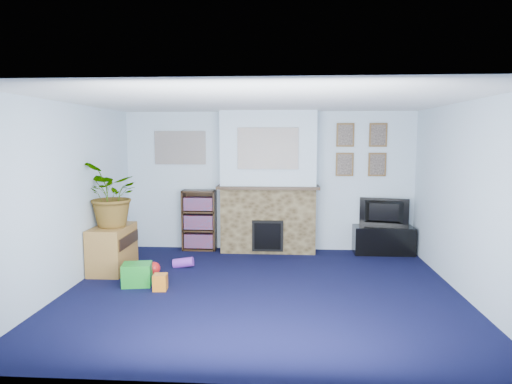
# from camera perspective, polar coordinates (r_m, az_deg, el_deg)

# --- Properties ---
(floor) EXTENTS (5.00, 4.50, 0.01)m
(floor) POSITION_cam_1_polar(r_m,az_deg,el_deg) (5.99, 0.73, -12.24)
(floor) COLOR black
(floor) RESTS_ON ground
(ceiling) EXTENTS (5.00, 4.50, 0.01)m
(ceiling) POSITION_cam_1_polar(r_m,az_deg,el_deg) (5.68, 0.77, 11.32)
(ceiling) COLOR white
(ceiling) RESTS_ON wall_back
(wall_back) EXTENTS (5.00, 0.04, 2.40)m
(wall_back) POSITION_cam_1_polar(r_m,az_deg,el_deg) (7.94, 1.60, 1.35)
(wall_back) COLOR silver
(wall_back) RESTS_ON ground
(wall_front) EXTENTS (5.00, 0.04, 2.40)m
(wall_front) POSITION_cam_1_polar(r_m,az_deg,el_deg) (3.50, -1.20, -5.62)
(wall_front) COLOR silver
(wall_front) RESTS_ON ground
(wall_left) EXTENTS (0.04, 4.50, 2.40)m
(wall_left) POSITION_cam_1_polar(r_m,az_deg,el_deg) (6.35, -22.40, -0.52)
(wall_left) COLOR silver
(wall_left) RESTS_ON ground
(wall_right) EXTENTS (0.04, 4.50, 2.40)m
(wall_right) POSITION_cam_1_polar(r_m,az_deg,el_deg) (6.11, 24.86, -0.91)
(wall_right) COLOR silver
(wall_right) RESTS_ON ground
(chimney_breast) EXTENTS (1.72, 0.50, 2.40)m
(chimney_breast) POSITION_cam_1_polar(r_m,az_deg,el_deg) (7.74, 1.54, 1.09)
(chimney_breast) COLOR brown
(chimney_breast) RESTS_ON ground
(collage_main) EXTENTS (1.00, 0.03, 0.68)m
(collage_main) POSITION_cam_1_polar(r_m,az_deg,el_deg) (7.49, 1.50, 5.47)
(collage_main) COLOR gray
(collage_main) RESTS_ON chimney_breast
(collage_left) EXTENTS (0.90, 0.03, 0.58)m
(collage_left) POSITION_cam_1_polar(r_m,az_deg,el_deg) (8.10, -9.46, 5.48)
(collage_left) COLOR gray
(collage_left) RESTS_ON wall_back
(portrait_tl) EXTENTS (0.30, 0.03, 0.40)m
(portrait_tl) POSITION_cam_1_polar(r_m,az_deg,el_deg) (7.95, 11.10, 7.01)
(portrait_tl) COLOR brown
(portrait_tl) RESTS_ON wall_back
(portrait_tr) EXTENTS (0.30, 0.03, 0.40)m
(portrait_tr) POSITION_cam_1_polar(r_m,az_deg,el_deg) (8.03, 15.02, 6.90)
(portrait_tr) COLOR brown
(portrait_tr) RESTS_ON wall_back
(portrait_bl) EXTENTS (0.30, 0.03, 0.40)m
(portrait_bl) POSITION_cam_1_polar(r_m,az_deg,el_deg) (7.96, 11.01, 3.41)
(portrait_bl) COLOR brown
(portrait_bl) RESTS_ON wall_back
(portrait_br) EXTENTS (0.30, 0.03, 0.40)m
(portrait_br) POSITION_cam_1_polar(r_m,az_deg,el_deg) (8.05, 14.91, 3.34)
(portrait_br) COLOR brown
(portrait_br) RESTS_ON wall_back
(tv_stand) EXTENTS (0.99, 0.42, 0.47)m
(tv_stand) POSITION_cam_1_polar(r_m,az_deg,el_deg) (8.05, 15.61, -5.86)
(tv_stand) COLOR black
(tv_stand) RESTS_ON ground
(television) EXTENTS (0.82, 0.30, 0.47)m
(television) POSITION_cam_1_polar(r_m,az_deg,el_deg) (7.98, 15.69, -2.48)
(television) COLOR black
(television) RESTS_ON tv_stand
(bookshelf) EXTENTS (0.58, 0.28, 1.05)m
(bookshelf) POSITION_cam_1_polar(r_m,az_deg,el_deg) (8.03, -7.09, -3.67)
(bookshelf) COLOR black
(bookshelf) RESTS_ON ground
(sideboard) EXTENTS (0.48, 0.86, 0.67)m
(sideboard) POSITION_cam_1_polar(r_m,az_deg,el_deg) (7.07, -17.49, -6.62)
(sideboard) COLOR olive
(sideboard) RESTS_ON ground
(potted_plant) EXTENTS (1.05, 1.10, 0.95)m
(potted_plant) POSITION_cam_1_polar(r_m,az_deg,el_deg) (6.87, -17.48, -0.31)
(potted_plant) COLOR #26661E
(potted_plant) RESTS_ON sideboard
(mantel_clock) EXTENTS (0.10, 0.06, 0.14)m
(mantel_clock) POSITION_cam_1_polar(r_m,az_deg,el_deg) (7.69, 1.51, 1.32)
(mantel_clock) COLOR gold
(mantel_clock) RESTS_ON chimney_breast
(mantel_candle) EXTENTS (0.04, 0.04, 0.14)m
(mantel_candle) POSITION_cam_1_polar(r_m,az_deg,el_deg) (7.69, 3.72, 1.38)
(mantel_candle) COLOR #B2BFC6
(mantel_candle) RESTS_ON chimney_breast
(mantel_teddy) EXTENTS (0.14, 0.14, 0.14)m
(mantel_teddy) POSITION_cam_1_polar(r_m,az_deg,el_deg) (7.73, -2.60, 1.31)
(mantel_teddy) COLOR slate
(mantel_teddy) RESTS_ON chimney_breast
(mantel_can) EXTENTS (0.07, 0.07, 0.13)m
(mantel_can) POSITION_cam_1_polar(r_m,az_deg,el_deg) (7.70, 6.72, 1.21)
(mantel_can) COLOR orange
(mantel_can) RESTS_ON chimney_breast
(green_crate) EXTENTS (0.42, 0.36, 0.30)m
(green_crate) POSITION_cam_1_polar(r_m,az_deg,el_deg) (6.35, -14.64, -10.01)
(green_crate) COLOR #198C26
(green_crate) RESTS_ON ground
(toy_ball) EXTENTS (0.19, 0.19, 0.19)m
(toy_ball) POSITION_cam_1_polar(r_m,az_deg,el_deg) (6.78, -12.66, -9.32)
(toy_ball) COLOR red
(toy_ball) RESTS_ON ground
(toy_block) EXTENTS (0.18, 0.18, 0.21)m
(toy_block) POSITION_cam_1_polar(r_m,az_deg,el_deg) (6.11, -11.88, -10.92)
(toy_block) COLOR orange
(toy_block) RESTS_ON ground
(toy_tube) EXTENTS (0.32, 0.14, 0.18)m
(toy_tube) POSITION_cam_1_polar(r_m,az_deg,el_deg) (7.08, -9.07, -8.72)
(toy_tube) COLOR purple
(toy_tube) RESTS_ON ground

